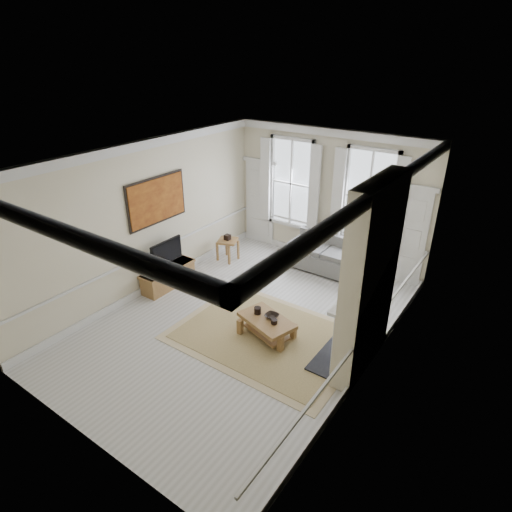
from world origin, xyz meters
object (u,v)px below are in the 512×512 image
Objects in this scene: sofa at (327,256)px; tv_stand at (168,277)px; side_table at (228,244)px; coffee_table at (267,322)px.

sofa reaches higher than tv_stand.
side_table is 0.45× the size of tv_stand.
coffee_table is (2.70, -2.20, -0.14)m from side_table.
sofa is 2.59m from side_table.
coffee_table is at bearing -39.20° from side_table.
tv_stand is at bearing -98.61° from side_table.
coffee_table is 3.00m from tv_stand.
side_table reaches higher than coffee_table.
sofa reaches higher than coffee_table.
coffee_table is at bearing -6.00° from tv_stand.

